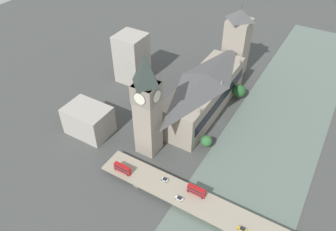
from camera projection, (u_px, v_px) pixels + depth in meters
The scene contains 15 objects.
ground_plane at pixel (218, 123), 219.04m from camera, with size 600.00×600.00×0.00m, color #424442.
river_water at pixel (270, 142), 205.15m from camera, with size 58.71×360.00×0.30m, color slate.
parliament_hall at pixel (204, 92), 220.87m from camera, with size 25.08×83.18×29.24m.
clock_tower at pixel (147, 104), 178.23m from camera, with size 13.37×13.37×65.88m.
victoria_tower at pixel (236, 43), 248.64m from camera, with size 16.96×16.96×57.11m.
road_bridge at pixel (231, 218), 160.08m from camera, with size 149.43×15.36×4.27m.
double_decker_bus_lead at pixel (122, 168), 179.52m from camera, with size 10.18×2.48×5.09m.
double_decker_bus_mid at pixel (196, 191), 168.18m from camera, with size 10.04×2.47×5.11m.
car_northbound_tail at pixel (165, 180), 176.30m from camera, with size 3.90×1.83×1.32m.
car_southbound_lead at pixel (179, 198), 167.00m from camera, with size 4.46×1.82×1.38m.
car_southbound_mid at pixel (242, 229), 153.86m from camera, with size 4.48×1.79×1.34m.
city_block_west at pixel (132, 58), 247.15m from camera, with size 20.81×20.20×37.62m.
city_block_center at pixel (89, 120), 206.70m from camera, with size 27.74×19.83×18.84m.
tree_embankment_near at pixel (239, 91), 235.44m from camera, with size 9.46×9.46×11.42m.
tree_embankment_mid at pixel (206, 141), 197.82m from camera, with size 7.09×7.09×9.21m.
Camera 1 is at (-54.87, 158.29, 145.15)m, focal length 35.00 mm.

